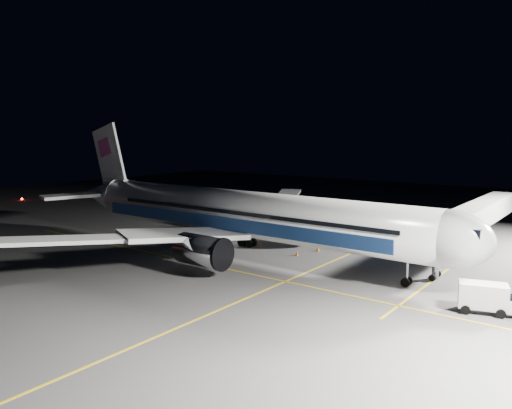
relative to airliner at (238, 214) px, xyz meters
The scene contains 11 objects.
ground 5.27m from the airliner, ahead, with size 200.00×200.00×0.00m, color #4C4C4F.
guide_line_main 12.22m from the airliner, ahead, with size 0.25×80.00×0.01m, color gold.
guide_line_cross 7.99m from the airliner, 79.83° to the right, with size 70.00×0.25×0.01m, color gold.
guide_line_side 25.67m from the airliner, 23.43° to the left, with size 0.25×40.00×0.01m, color gold.
airliner is the anchor object (origin of this frame).
jet_bridge 29.31m from the airliner, 38.04° to the left, with size 3.60×34.40×6.30m.
service_truck 30.21m from the airliner, ahead, with size 5.34×3.37×2.55m.
baggage_tug 12.10m from the airliner, 119.57° to the left, with size 2.61×2.21×1.73m.
safety_cone_a 11.44m from the airliner, 47.01° to the left, with size 0.46×0.46×0.69m, color #E05809.
safety_cone_b 7.03m from the airliner, 91.31° to the left, with size 0.36×0.36×0.54m, color #E05809.
safety_cone_c 8.80m from the airliner, 33.05° to the left, with size 0.41×0.41×0.61m, color #E05809.
Camera 1 is at (37.33, -47.37, 15.22)m, focal length 35.00 mm.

